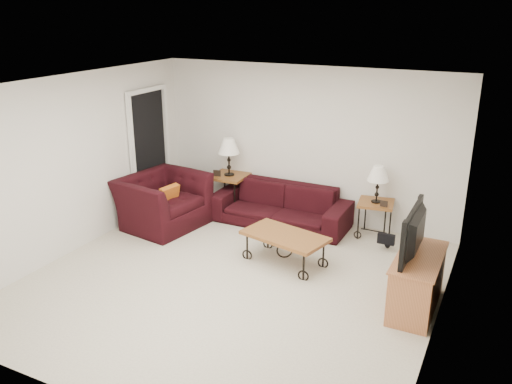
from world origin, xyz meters
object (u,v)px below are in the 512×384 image
side_table_left (229,193)px  sofa (281,205)px  side_table_right (375,219)px  lamp_left (229,157)px  lamp_right (377,184)px  backpack (389,233)px  coffee_table (285,249)px  television (421,233)px  armchair (163,201)px  tv_stand (417,282)px

side_table_left → sofa: bearing=-9.8°
side_table_left → side_table_right: 2.53m
side_table_left → lamp_left: 0.64m
lamp_right → backpack: (0.29, -0.32, -0.61)m
side_table_left → coffee_table: (1.65, -1.42, -0.11)m
coffee_table → television: 1.99m
side_table_right → coffee_table: 1.67m
armchair → television: (4.08, -0.74, 0.54)m
armchair → lamp_right: bearing=-62.6°
sofa → backpack: (1.78, -0.14, -0.08)m
coffee_table → armchair: size_ratio=0.90×
lamp_left → side_table_right: bearing=0.0°
sofa → side_table_right: sofa is taller
side_table_left → backpack: (2.82, -0.32, -0.08)m
armchair → tv_stand: bearing=-91.4°
lamp_right → backpack: bearing=-48.0°
sofa → lamp_right: (1.49, 0.18, 0.53)m
sofa → tv_stand: size_ratio=1.98×
lamp_left → armchair: (-0.62, -1.06, -0.55)m
lamp_right → armchair: 3.35m
coffee_table → television: bearing=-11.8°
sofa → coffee_table: sofa is taller
side_table_right → lamp_left: bearing=-180.0°
lamp_left → tv_stand: lamp_left is taller
television → backpack: size_ratio=2.05×
side_table_left → side_table_right: side_table_left is taller
lamp_right → coffee_table: size_ratio=0.50×
sofa → tv_stand: tv_stand is taller
coffee_table → tv_stand: tv_stand is taller
sofa → armchair: (-1.66, -0.88, 0.09)m
side_table_left → backpack: side_table_left is taller
side_table_right → tv_stand: bearing=-62.1°
lamp_right → coffee_table: 1.79m
lamp_left → backpack: 2.92m
side_table_right → lamp_left: (-2.53, -0.00, 0.67)m
tv_stand → backpack: tv_stand is taller
sofa → lamp_left: 1.23m
sofa → side_table_left: bearing=170.2°
lamp_left → backpack: size_ratio=1.31×
television → tv_stand: bearing=90.0°
sofa → coffee_table: size_ratio=1.94×
tv_stand → television: 0.62m
side_table_left → backpack: 2.84m
backpack → armchair: bearing=-174.2°
coffee_table → armchair: (-2.27, 0.36, 0.20)m
side_table_left → tv_stand: bearing=-27.3°
backpack → sofa: bearing=169.2°
tv_stand → sofa: bearing=146.4°
tv_stand → lamp_left: bearing=152.7°
coffee_table → armchair: armchair is taller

